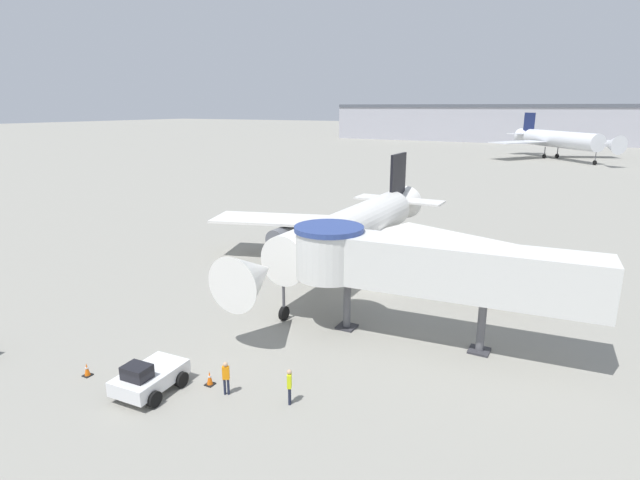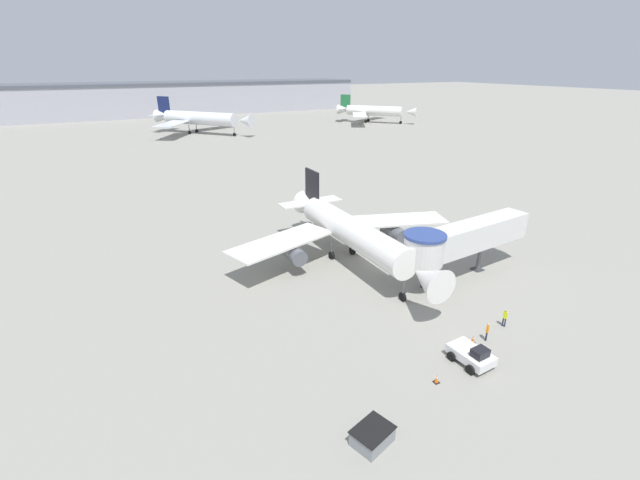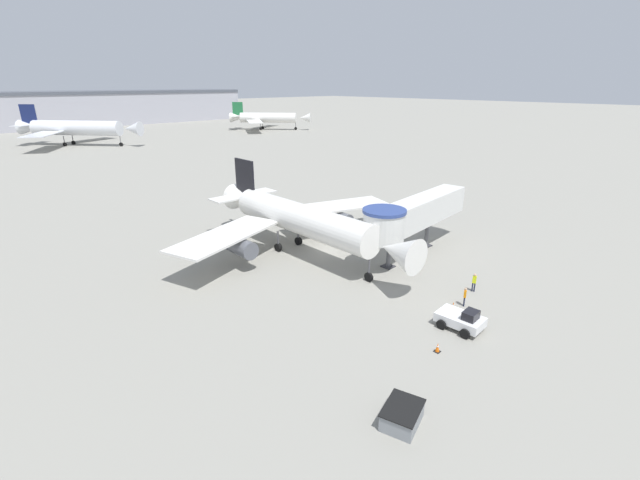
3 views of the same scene
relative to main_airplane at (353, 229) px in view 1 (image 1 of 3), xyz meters
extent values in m
plane|color=gray|center=(2.68, -1.77, -3.74)|extent=(800.00, 800.00, 0.00)
cylinder|color=white|center=(0.00, -0.70, 0.12)|extent=(3.27, 18.90, 3.18)
cone|color=white|center=(-0.07, -13.16, 0.12)|extent=(3.20, 3.51, 3.18)
cone|color=white|center=(0.05, 9.85, 0.12)|extent=(3.20, 4.78, 3.18)
cube|color=white|center=(-7.69, 1.79, -0.43)|extent=(12.96, 7.85, 0.22)
cube|color=white|center=(7.71, 1.72, -0.43)|extent=(12.96, 7.96, 0.22)
cube|color=black|center=(0.05, 9.61, 2.99)|extent=(0.26, 3.53, 4.13)
cube|color=white|center=(0.05, 10.09, 0.68)|extent=(8.32, 2.51, 0.18)
cylinder|color=#565960|center=(-6.72, 0.68, -1.56)|extent=(1.77, 3.54, 1.75)
cylinder|color=#565960|center=(6.72, 0.62, -1.56)|extent=(1.77, 3.54, 1.75)
cylinder|color=#4C4C51|center=(-0.05, -10.00, -2.38)|extent=(0.18, 0.18, 1.83)
cylinder|color=black|center=(-0.05, -10.00, -3.29)|extent=(0.26, 0.90, 0.90)
cylinder|color=#4C4C51|center=(-1.42, 1.66, -2.38)|extent=(0.22, 0.22, 1.83)
cylinder|color=black|center=(-1.42, 1.66, -3.29)|extent=(0.40, 0.90, 0.90)
cylinder|color=#4C4C51|center=(1.44, 1.65, -2.38)|extent=(0.22, 0.22, 1.83)
cylinder|color=black|center=(1.44, 1.65, -3.29)|extent=(0.40, 0.90, 0.90)
cube|color=silver|center=(10.10, -8.57, 0.76)|extent=(15.01, 3.96, 2.80)
cylinder|color=silver|center=(2.71, -9.26, 0.76)|extent=(3.90, 3.90, 2.80)
cylinder|color=navy|center=(2.71, -9.26, 2.31)|extent=(4.10, 4.10, 0.30)
cylinder|color=#56565B|center=(3.90, -9.15, -2.19)|extent=(0.44, 0.44, 3.11)
cube|color=#333338|center=(3.90, -9.15, -3.68)|extent=(1.10, 1.10, 0.12)
cylinder|color=#56565B|center=(11.58, -8.43, -2.19)|extent=(0.44, 0.44, 3.11)
cube|color=#333338|center=(11.58, -8.43, -3.68)|extent=(1.10, 1.10, 0.12)
cube|color=silver|center=(-1.16, -19.82, -3.03)|extent=(2.21, 3.44, 0.69)
cube|color=black|center=(-1.12, -20.57, -2.37)|extent=(1.26, 1.00, 0.62)
cylinder|color=black|center=(-2.13, -20.80, -3.37)|extent=(0.37, 0.76, 0.74)
cylinder|color=black|center=(-0.09, -20.67, -3.37)|extent=(0.37, 0.76, 0.74)
cylinder|color=black|center=(-2.24, -18.97, -3.37)|extent=(0.37, 0.76, 0.74)
cylinder|color=black|center=(-0.20, -18.84, -3.37)|extent=(0.37, 0.76, 0.74)
cube|color=black|center=(-5.00, -20.36, -3.72)|extent=(0.41, 0.41, 0.04)
cone|color=orange|center=(-5.00, -20.36, -3.39)|extent=(0.28, 0.28, 0.63)
cylinder|color=white|center=(-5.00, -20.36, -3.31)|extent=(0.15, 0.15, 0.08)
cube|color=black|center=(10.99, -1.47, -3.72)|extent=(0.42, 0.42, 0.04)
cone|color=orange|center=(10.99, -1.47, -3.37)|extent=(0.29, 0.29, 0.66)
cylinder|color=white|center=(10.99, -1.47, -3.29)|extent=(0.16, 0.16, 0.08)
cube|color=black|center=(0.90, -18.08, -3.72)|extent=(0.43, 0.43, 0.04)
cone|color=orange|center=(0.90, -18.08, -3.37)|extent=(0.29, 0.29, 0.67)
cylinder|color=white|center=(0.90, -18.08, -3.29)|extent=(0.16, 0.16, 0.08)
cylinder|color=#1E2338|center=(2.22, -18.31, -3.34)|extent=(0.12, 0.12, 0.80)
cylinder|color=#1E2338|center=(2.07, -18.39, -3.34)|extent=(0.12, 0.12, 0.80)
cube|color=orange|center=(2.14, -18.35, -2.62)|extent=(0.37, 0.32, 0.63)
sphere|color=tan|center=(2.14, -18.35, -2.20)|extent=(0.22, 0.22, 0.22)
cylinder|color=#1E2338|center=(5.07, -17.50, -3.33)|extent=(0.12, 0.12, 0.82)
cylinder|color=#1E2338|center=(5.15, -17.66, -3.33)|extent=(0.12, 0.12, 0.82)
cube|color=#D1E019|center=(5.11, -17.58, -2.60)|extent=(0.31, 0.38, 0.65)
sphere|color=tan|center=(5.11, -17.58, -2.16)|extent=(0.22, 0.22, 0.22)
cylinder|color=silver|center=(7.86, 106.39, 1.24)|extent=(19.87, 22.80, 4.12)
cone|color=silver|center=(18.71, 93.29, 1.24)|extent=(6.07, 6.12, 4.12)
cone|color=silver|center=(-1.41, 117.59, 1.24)|extent=(7.12, 7.40, 4.12)
cube|color=silver|center=(-1.65, 102.61, 0.52)|extent=(13.21, 16.13, 0.22)
cube|color=silver|center=(13.35, 115.02, 0.52)|extent=(16.45, 11.15, 0.22)
cube|color=#141E4C|center=(-1.21, 117.35, 4.95)|extent=(3.24, 3.85, 5.36)
cube|color=silver|center=(-1.60, 117.83, 1.96)|extent=(10.18, 9.24, 0.18)
cylinder|color=#4C4C51|center=(16.01, 96.55, -2.01)|extent=(0.18, 0.18, 2.37)
cylinder|color=black|center=(16.01, 96.55, -3.19)|extent=(0.90, 1.01, 1.10)
cylinder|color=#4C4C51|center=(4.34, 107.73, -2.01)|extent=(0.22, 0.22, 2.37)
cylinder|color=black|center=(4.34, 107.73, -3.19)|extent=(1.01, 1.10, 1.10)
cylinder|color=#4C4C51|center=(7.20, 110.09, -2.01)|extent=(0.22, 0.22, 2.37)
cylinder|color=black|center=(7.20, 110.09, -3.19)|extent=(1.01, 1.10, 1.10)
cube|color=#A8A8B2|center=(8.16, 173.23, 2.58)|extent=(178.08, 27.26, 12.65)
cube|color=#4C515B|center=(8.16, 173.23, 9.51)|extent=(178.08, 27.81, 1.20)
camera|label=1|loc=(15.80, -34.30, 9.19)|focal=28.00mm
camera|label=2|loc=(-23.81, -38.24, 17.52)|focal=24.00mm
camera|label=3|loc=(-27.74, -32.82, 13.50)|focal=24.00mm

